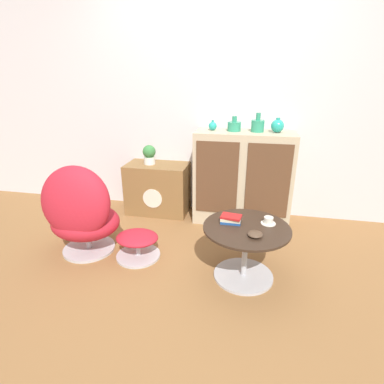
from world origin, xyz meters
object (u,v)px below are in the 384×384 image
object	(u,v)px
tv_console	(158,188)
bowl	(255,234)
coffee_table	(245,246)
vase_rightmost	(277,126)
egg_chair	(81,213)
book_stack	(231,219)
potted_plant	(149,154)
vase_inner_left	(234,126)
sideboard	(243,178)
ottoman	(137,242)
vase_inner_right	(258,125)
teacup	(268,221)
vase_leftmost	(213,126)

from	to	relation	value
tv_console	bowl	distance (m)	1.67
coffee_table	vase_rightmost	world-z (taller)	vase_rightmost
tv_console	bowl	bearing A→B (deg)	-47.33
egg_chair	book_stack	bearing A→B (deg)	-0.62
potted_plant	book_stack	size ratio (longest dim) A/B	1.30
tv_console	egg_chair	size ratio (longest dim) A/B	0.82
coffee_table	vase_inner_left	xyz separation A→B (m)	(-0.20, 1.06, 0.77)
sideboard	coffee_table	xyz separation A→B (m)	(0.08, -1.06, -0.22)
tv_console	egg_chair	distance (m)	1.09
coffee_table	potted_plant	size ratio (longest dim) A/B	3.06
egg_chair	ottoman	size ratio (longest dim) A/B	2.20
vase_inner_right	bowl	bearing A→B (deg)	-88.61
teacup	vase_rightmost	bearing A→B (deg)	86.16
coffee_table	vase_inner_left	world-z (taller)	vase_inner_left
teacup	book_stack	distance (m)	0.29
vase_leftmost	vase_rightmost	size ratio (longest dim) A/B	0.72
teacup	book_stack	size ratio (longest dim) A/B	0.68
book_stack	bowl	bearing A→B (deg)	-44.72
tv_console	teacup	world-z (taller)	tv_console
potted_plant	coffee_table	bearing A→B (deg)	-43.37
coffee_table	bowl	world-z (taller)	bowl
ottoman	potted_plant	world-z (taller)	potted_plant
egg_chair	vase_inner_left	bearing A→B (deg)	38.93
sideboard	teacup	world-z (taller)	sideboard
teacup	bowl	distance (m)	0.24
book_stack	vase_inner_left	bearing A→B (deg)	94.27
egg_chair	teacup	distance (m)	1.60
book_stack	teacup	bearing A→B (deg)	7.26
tv_console	vase_rightmost	size ratio (longest dim) A/B	4.90
egg_chair	coffee_table	bearing A→B (deg)	-2.57
vase_inner_right	potted_plant	xyz separation A→B (m)	(-1.18, 0.02, -0.36)
egg_chair	coffee_table	size ratio (longest dim) A/B	1.29
vase_inner_left	book_stack	xyz separation A→B (m)	(0.08, -1.01, -0.56)
ottoman	book_stack	xyz separation A→B (m)	(0.82, -0.05, 0.33)
vase_rightmost	teacup	xyz separation A→B (m)	(-0.07, -0.98, -0.59)
teacup	book_stack	world-z (taller)	book_stack
ottoman	tv_console	bearing A→B (deg)	96.74
sideboard	ottoman	xyz separation A→B (m)	(-0.86, -0.95, -0.35)
coffee_table	ottoman	bearing A→B (deg)	173.68
vase_leftmost	vase_inner_right	world-z (taller)	vase_inner_right
vase_leftmost	vase_inner_right	bearing A→B (deg)	0.00
teacup	vase_leftmost	bearing A→B (deg)	121.04
egg_chair	vase_leftmost	distance (m)	1.56
potted_plant	teacup	xyz separation A→B (m)	(1.31, -0.99, -0.22)
teacup	bowl	xyz separation A→B (m)	(-0.10, -0.22, -0.00)
book_stack	bowl	world-z (taller)	book_stack
egg_chair	potted_plant	world-z (taller)	egg_chair
tv_console	vase_inner_right	size ratio (longest dim) A/B	3.76
vase_rightmost	bowl	distance (m)	1.35
tv_console	teacup	distance (m)	1.59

